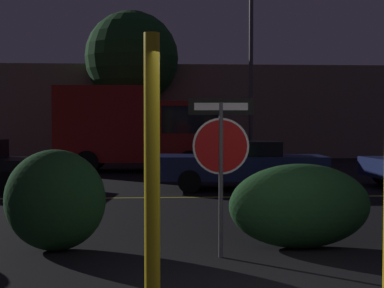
{
  "coord_description": "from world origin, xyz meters",
  "views": [
    {
      "loc": [
        -1.15,
        -5.2,
        1.83
      ],
      "look_at": [
        -0.67,
        3.61,
        1.48
      ],
      "focal_mm": 50.0,
      "sensor_mm": 36.0,
      "label": 1
    }
  ],
  "objects_px": {
    "yellow_pole_left": "(152,173)",
    "hedge_bush_1": "(55,200)",
    "tree_0": "(132,58)",
    "street_lamp": "(251,28)",
    "delivery_truck": "(141,126)",
    "passing_car_2": "(241,164)",
    "hedge_bush_2": "(300,206)",
    "stop_sign": "(221,146)"
  },
  "relations": [
    {
      "from": "tree_0",
      "to": "street_lamp",
      "type": "bearing_deg",
      "value": -49.8
    },
    {
      "from": "hedge_bush_2",
      "to": "passing_car_2",
      "type": "xyz_separation_m",
      "value": [
        0.16,
        6.87,
        0.07
      ]
    },
    {
      "from": "yellow_pole_left",
      "to": "hedge_bush_2",
      "type": "distance_m",
      "value": 3.35
    },
    {
      "from": "delivery_truck",
      "to": "street_lamp",
      "type": "relative_size",
      "value": 0.74
    },
    {
      "from": "yellow_pole_left",
      "to": "hedge_bush_2",
      "type": "height_order",
      "value": "yellow_pole_left"
    },
    {
      "from": "hedge_bush_1",
      "to": "delivery_truck",
      "type": "bearing_deg",
      "value": 86.7
    },
    {
      "from": "hedge_bush_2",
      "to": "passing_car_2",
      "type": "bearing_deg",
      "value": 88.66
    },
    {
      "from": "passing_car_2",
      "to": "delivery_truck",
      "type": "distance_m",
      "value": 6.38
    },
    {
      "from": "hedge_bush_2",
      "to": "passing_car_2",
      "type": "distance_m",
      "value": 6.88
    },
    {
      "from": "stop_sign",
      "to": "delivery_truck",
      "type": "relative_size",
      "value": 0.35
    },
    {
      "from": "stop_sign",
      "to": "tree_0",
      "type": "bearing_deg",
      "value": 99.53
    },
    {
      "from": "hedge_bush_1",
      "to": "hedge_bush_2",
      "type": "xyz_separation_m",
      "value": [
        3.53,
        -0.03,
        -0.11
      ]
    },
    {
      "from": "yellow_pole_left",
      "to": "hedge_bush_2",
      "type": "bearing_deg",
      "value": 50.1
    },
    {
      "from": "yellow_pole_left",
      "to": "hedge_bush_1",
      "type": "relative_size",
      "value": 1.85
    },
    {
      "from": "street_lamp",
      "to": "passing_car_2",
      "type": "bearing_deg",
      "value": -101.77
    },
    {
      "from": "yellow_pole_left",
      "to": "street_lamp",
      "type": "height_order",
      "value": "street_lamp"
    },
    {
      "from": "street_lamp",
      "to": "delivery_truck",
      "type": "bearing_deg",
      "value": -175.81
    },
    {
      "from": "yellow_pole_left",
      "to": "hedge_bush_1",
      "type": "bearing_deg",
      "value": 119.45
    },
    {
      "from": "stop_sign",
      "to": "hedge_bush_1",
      "type": "height_order",
      "value": "stop_sign"
    },
    {
      "from": "street_lamp",
      "to": "hedge_bush_2",
      "type": "bearing_deg",
      "value": -96.2
    },
    {
      "from": "stop_sign",
      "to": "delivery_truck",
      "type": "xyz_separation_m",
      "value": [
        -1.6,
        12.92,
        0.18
      ]
    },
    {
      "from": "street_lamp",
      "to": "tree_0",
      "type": "height_order",
      "value": "street_lamp"
    },
    {
      "from": "yellow_pole_left",
      "to": "hedge_bush_1",
      "type": "distance_m",
      "value": 2.98
    },
    {
      "from": "tree_0",
      "to": "delivery_truck",
      "type": "bearing_deg",
      "value": -83.6
    },
    {
      "from": "passing_car_2",
      "to": "hedge_bush_1",
      "type": "bearing_deg",
      "value": 155.02
    },
    {
      "from": "stop_sign",
      "to": "yellow_pole_left",
      "type": "bearing_deg",
      "value": -111.02
    },
    {
      "from": "hedge_bush_2",
      "to": "passing_car_2",
      "type": "relative_size",
      "value": 0.44
    },
    {
      "from": "passing_car_2",
      "to": "tree_0",
      "type": "xyz_separation_m",
      "value": [
        -3.66,
        11.64,
        4.27
      ]
    },
    {
      "from": "passing_car_2",
      "to": "hedge_bush_2",
      "type": "bearing_deg",
      "value": -178.01
    },
    {
      "from": "yellow_pole_left",
      "to": "tree_0",
      "type": "bearing_deg",
      "value": 93.8
    },
    {
      "from": "hedge_bush_1",
      "to": "hedge_bush_2",
      "type": "bearing_deg",
      "value": -0.42
    },
    {
      "from": "hedge_bush_1",
      "to": "tree_0",
      "type": "relative_size",
      "value": 0.2
    },
    {
      "from": "hedge_bush_1",
      "to": "passing_car_2",
      "type": "height_order",
      "value": "hedge_bush_1"
    },
    {
      "from": "tree_0",
      "to": "yellow_pole_left",
      "type": "bearing_deg",
      "value": -86.2
    },
    {
      "from": "yellow_pole_left",
      "to": "street_lamp",
      "type": "distance_m",
      "value": 16.17
    },
    {
      "from": "hedge_bush_1",
      "to": "delivery_truck",
      "type": "relative_size",
      "value": 0.24
    },
    {
      "from": "stop_sign",
      "to": "yellow_pole_left",
      "type": "relative_size",
      "value": 0.8
    },
    {
      "from": "hedge_bush_1",
      "to": "hedge_bush_2",
      "type": "distance_m",
      "value": 3.53
    },
    {
      "from": "hedge_bush_2",
      "to": "delivery_truck",
      "type": "relative_size",
      "value": 0.34
    },
    {
      "from": "passing_car_2",
      "to": "delivery_truck",
      "type": "bearing_deg",
      "value": 31.48
    },
    {
      "from": "stop_sign",
      "to": "street_lamp",
      "type": "height_order",
      "value": "street_lamp"
    },
    {
      "from": "delivery_truck",
      "to": "tree_0",
      "type": "height_order",
      "value": "tree_0"
    }
  ]
}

